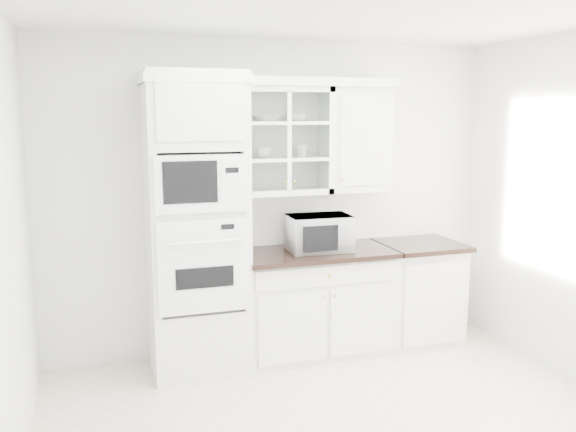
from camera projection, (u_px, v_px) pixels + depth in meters
name	position (u px, v px, depth m)	size (l,w,h in m)	color
room_shell	(331.00, 159.00, 4.05)	(4.00, 3.50, 2.70)	white
oven_column	(196.00, 225.00, 4.85)	(0.76, 0.68, 2.40)	white
base_cabinet_run	(315.00, 301.00, 5.31)	(1.32, 0.67, 0.92)	white
extra_base_cabinet	(417.00, 291.00, 5.61)	(0.72, 0.67, 0.92)	white
upper_cabinet_glass	(283.00, 141.00, 5.13)	(0.80, 0.33, 0.90)	white
upper_cabinet_solid	(357.00, 140.00, 5.33)	(0.55, 0.33, 0.90)	white
crown_molding	(272.00, 82.00, 4.99)	(2.14, 0.38, 0.07)	white
countertop_microwave	(319.00, 233.00, 5.20)	(0.53, 0.44, 0.31)	white
bowl_a	(267.00, 118.00, 5.07)	(0.21, 0.21, 0.05)	white
bowl_b	(297.00, 118.00, 5.14)	(0.19, 0.19, 0.06)	white
cup_a	(264.00, 152.00, 5.11)	(0.12, 0.12, 0.09)	white
cup_b	(302.00, 151.00, 5.19)	(0.11, 0.11, 0.10)	white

